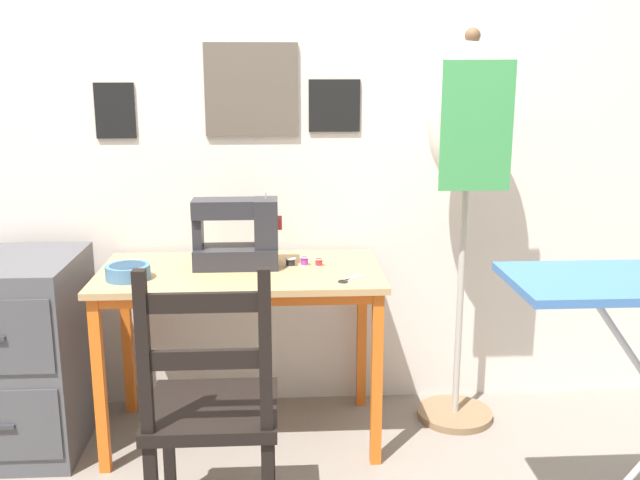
% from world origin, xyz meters
% --- Properties ---
extents(ground_plane, '(14.00, 14.00, 0.00)m').
position_xyz_m(ground_plane, '(0.00, 0.00, 0.00)').
color(ground_plane, gray).
extents(wall_back, '(10.00, 0.07, 2.55)m').
position_xyz_m(wall_back, '(0.00, 0.63, 1.28)').
color(wall_back, silver).
rests_on(wall_back, ground_plane).
extents(sewing_table, '(1.09, 0.57, 0.70)m').
position_xyz_m(sewing_table, '(0.00, 0.27, 0.62)').
color(sewing_table, tan).
rests_on(sewing_table, ground_plane).
extents(sewing_machine, '(0.34, 0.16, 0.29)m').
position_xyz_m(sewing_machine, '(0.00, 0.32, 0.83)').
color(sewing_machine, '#28282D').
rests_on(sewing_machine, sewing_table).
extents(fabric_bowl, '(0.16, 0.16, 0.05)m').
position_xyz_m(fabric_bowl, '(-0.41, 0.18, 0.73)').
color(fabric_bowl, teal).
rests_on(fabric_bowl, sewing_table).
extents(scissors, '(0.11, 0.11, 0.01)m').
position_xyz_m(scissors, '(0.40, 0.11, 0.71)').
color(scissors, silver).
rests_on(scissors, sewing_table).
extents(thread_spool_near_machine, '(0.04, 0.04, 0.03)m').
position_xyz_m(thread_spool_near_machine, '(0.19, 0.32, 0.72)').
color(thread_spool_near_machine, black).
rests_on(thread_spool_near_machine, sewing_table).
extents(thread_spool_mid_table, '(0.04, 0.04, 0.04)m').
position_xyz_m(thread_spool_mid_table, '(0.25, 0.33, 0.72)').
color(thread_spool_mid_table, purple).
rests_on(thread_spool_mid_table, sewing_table).
extents(thread_spool_far_edge, '(0.04, 0.04, 0.03)m').
position_xyz_m(thread_spool_far_edge, '(0.31, 0.32, 0.72)').
color(thread_spool_far_edge, red).
rests_on(thread_spool_far_edge, sewing_table).
extents(wooden_chair, '(0.40, 0.38, 0.93)m').
position_xyz_m(wooden_chair, '(-0.06, -0.38, 0.44)').
color(wooden_chair, black).
rests_on(wooden_chair, ground_plane).
extents(filing_cabinet, '(0.46, 0.56, 0.76)m').
position_xyz_m(filing_cabinet, '(-0.85, 0.27, 0.38)').
color(filing_cabinet, '#4C4C51').
rests_on(filing_cabinet, ground_plane).
extents(dress_form, '(0.32, 0.32, 1.62)m').
position_xyz_m(dress_form, '(0.90, 0.38, 1.19)').
color(dress_form, '#846647').
rests_on(dress_form, ground_plane).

